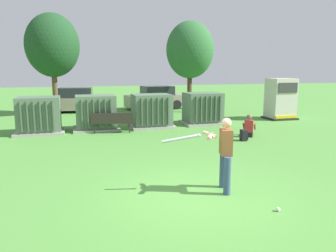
% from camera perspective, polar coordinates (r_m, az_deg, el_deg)
% --- Properties ---
extents(ground_plane, '(96.00, 96.00, 0.00)m').
position_cam_1_polar(ground_plane, '(7.68, 5.32, -11.87)').
color(ground_plane, '#51933D').
extents(transformer_west, '(2.10, 1.70, 1.62)m').
position_cam_1_polar(transformer_west, '(15.61, -21.44, 1.68)').
color(transformer_west, '#9E9B93').
rests_on(transformer_west, ground).
extents(transformer_mid_west, '(2.10, 1.70, 1.62)m').
position_cam_1_polar(transformer_mid_west, '(15.72, -12.44, 2.19)').
color(transformer_mid_west, '#9E9B93').
rests_on(transformer_mid_west, ground).
extents(transformer_mid_east, '(2.10, 1.70, 1.62)m').
position_cam_1_polar(transformer_mid_east, '(16.03, -2.87, 2.56)').
color(transformer_mid_east, '#9E9B93').
rests_on(transformer_mid_east, ground).
extents(transformer_east, '(2.10, 1.70, 1.62)m').
position_cam_1_polar(transformer_east, '(17.10, 6.04, 2.98)').
color(transformer_east, '#9E9B93').
rests_on(transformer_east, ground).
extents(generator_enclosure, '(1.60, 1.40, 2.30)m').
position_cam_1_polar(generator_enclosure, '(19.75, 18.95, 4.44)').
color(generator_enclosure, '#262626').
rests_on(generator_enclosure, ground).
extents(park_bench, '(1.84, 0.69, 0.92)m').
position_cam_1_polar(park_bench, '(14.82, -9.66, 0.83)').
color(park_bench, '#2D2823').
rests_on(park_bench, ground).
extents(batter, '(1.61, 0.76, 1.74)m').
position_cam_1_polar(batter, '(7.73, 9.56, -4.23)').
color(batter, '#384C75').
rests_on(batter, ground).
extents(sports_ball, '(0.09, 0.09, 0.09)m').
position_cam_1_polar(sports_ball, '(7.19, 18.54, -13.54)').
color(sports_ball, white).
rests_on(sports_ball, ground).
extents(seated_spectator, '(0.68, 0.78, 0.96)m').
position_cam_1_polar(seated_spectator, '(14.31, 13.87, -0.29)').
color(seated_spectator, black).
rests_on(seated_spectator, ground).
extents(backpack, '(0.29, 0.34, 0.44)m').
position_cam_1_polar(backpack, '(13.46, 13.01, -1.60)').
color(backpack, black).
rests_on(backpack, ground).
extents(tree_left, '(3.21, 3.21, 6.14)m').
position_cam_1_polar(tree_left, '(21.62, -19.41, 13.01)').
color(tree_left, brown).
rests_on(tree_left, ground).
extents(tree_center_left, '(3.06, 3.06, 5.84)m').
position_cam_1_polar(tree_center_left, '(21.68, 3.83, 13.00)').
color(tree_center_left, '#4C3828').
rests_on(tree_center_left, ground).
extents(parked_car_leftmost, '(4.38, 2.31, 1.62)m').
position_cam_1_polar(parked_car_leftmost, '(22.59, -15.94, 4.25)').
color(parked_car_leftmost, gray).
rests_on(parked_car_leftmost, ground).
extents(parked_car_left_of_center, '(4.38, 2.31, 1.62)m').
position_cam_1_polar(parked_car_left_of_center, '(23.55, -2.13, 4.84)').
color(parked_car_left_of_center, gray).
rests_on(parked_car_left_of_center, ground).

